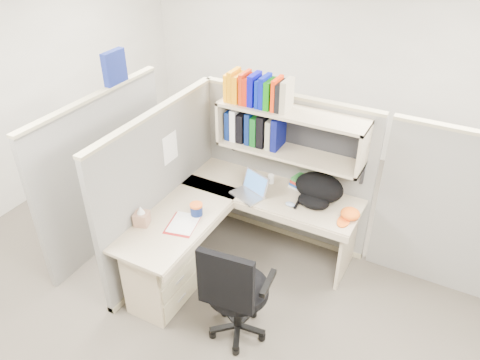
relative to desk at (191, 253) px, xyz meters
The scene contains 14 objects.
ground 0.66m from the desk, 35.01° to the left, with size 6.00×6.00×0.00m, color #352F29.
room_shell 1.28m from the desk, 35.01° to the left, with size 6.00×6.00×6.00m.
cubicle 0.88m from the desk, 86.86° to the left, with size 3.79×1.84×1.95m.
desk is the anchor object (origin of this frame).
laptop 0.82m from the desk, 71.43° to the left, with size 0.31×0.31×0.22m, color #AFAFB3, non-canonical shape.
backpack 1.30m from the desk, 46.31° to the left, with size 0.46×0.36×0.27m, color black, non-canonical shape.
orange_cap 1.49m from the desk, 33.84° to the left, with size 0.17×0.20×0.10m, color #E35A13, non-canonical shape.
snack_canister 0.41m from the desk, 102.55° to the left, with size 0.12×0.12×0.12m.
tissue_box 0.57m from the desk, 159.85° to the right, with size 0.12×0.12×0.19m, color #A5775D, non-canonical shape.
mouse 1.03m from the desk, 47.92° to the left, with size 0.10×0.06×0.04m, color #8599BD.
paper_cup 1.10m from the desk, 71.81° to the left, with size 0.06×0.06×0.09m, color white.
book_stack 1.31m from the desk, 60.34° to the left, with size 0.17×0.23×0.11m, color gray, non-canonical shape.
loose_paper 0.30m from the desk, 155.49° to the left, with size 0.23×0.31×0.00m, color silver, non-canonical shape.
task_chair 0.71m from the desk, 25.95° to the right, with size 0.58×0.54×1.07m.
Camera 1 is at (1.50, -2.91, 3.31)m, focal length 35.00 mm.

